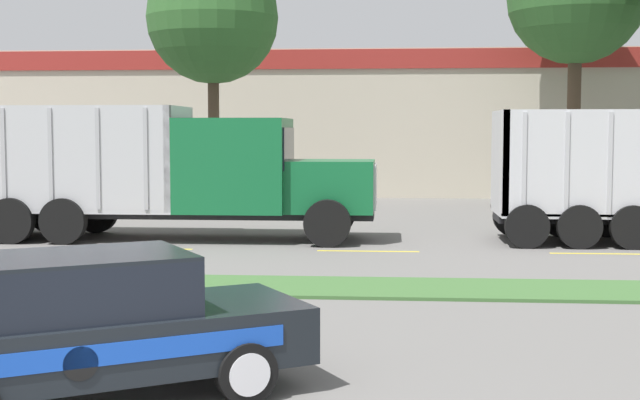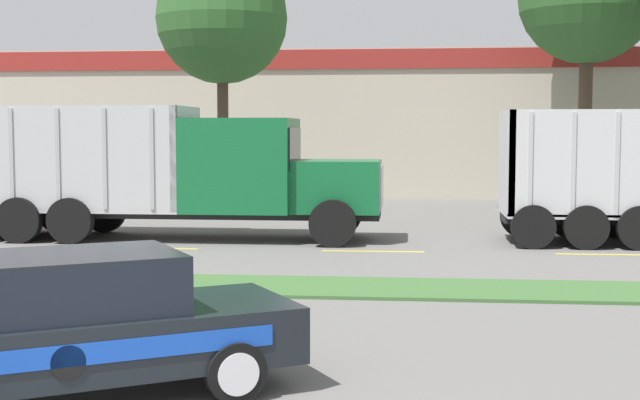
% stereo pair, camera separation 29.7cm
% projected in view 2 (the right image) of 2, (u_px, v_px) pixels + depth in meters
% --- Properties ---
extents(grass_verge, '(120.00, 2.03, 0.06)m').
position_uv_depth(grass_verge, '(302.00, 287.00, 16.03)').
color(grass_verge, '#3D6633').
rests_on(grass_verge, ground_plane).
extents(centre_line_3, '(2.40, 0.14, 0.01)m').
position_uv_depth(centre_line_3, '(149.00, 248.00, 21.44)').
color(centre_line_3, yellow).
rests_on(centre_line_3, ground_plane).
extents(centre_line_4, '(2.40, 0.14, 0.01)m').
position_uv_depth(centre_line_4, '(373.00, 251.00, 20.90)').
color(centre_line_4, yellow).
rests_on(centre_line_4, ground_plane).
extents(centre_line_5, '(2.40, 0.14, 0.01)m').
position_uv_depth(centre_line_5, '(609.00, 254.00, 20.36)').
color(centre_line_5, yellow).
rests_on(centre_line_5, ground_plane).
extents(dump_truck_far_right, '(11.04, 2.83, 3.46)m').
position_uv_depth(dump_truck_far_right, '(201.00, 176.00, 23.15)').
color(dump_truck_far_right, black).
rests_on(dump_truck_far_right, ground_plane).
extents(rally_car, '(4.70, 3.78, 1.60)m').
position_uv_depth(rally_car, '(78.00, 323.00, 9.40)').
color(rally_car, black).
rests_on(rally_car, ground_plane).
extents(store_building_backdrop, '(36.60, 12.10, 6.22)m').
position_uv_depth(store_building_backdrop, '(357.00, 124.00, 43.03)').
color(store_building_backdrop, '#BCB29E').
rests_on(store_building_backdrop, ground_plane).
extents(tree_behind_centre, '(4.41, 4.41, 9.90)m').
position_uv_depth(tree_behind_centre, '(222.00, 5.00, 29.79)').
color(tree_behind_centre, '#473828').
rests_on(tree_behind_centre, ground_plane).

